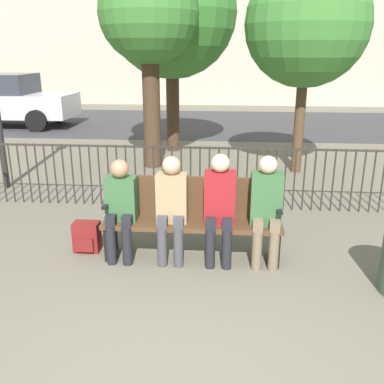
# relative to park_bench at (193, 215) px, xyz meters

# --- Properties ---
(park_bench) EXTENTS (2.02, 0.45, 0.92)m
(park_bench) POSITION_rel_park_bench_xyz_m (0.00, 0.00, 0.00)
(park_bench) COLOR #4C331E
(park_bench) RESTS_ON ground
(seated_person_0) EXTENTS (0.34, 0.39, 1.16)m
(seated_person_0) POSITION_rel_park_bench_xyz_m (-0.80, -0.13, 0.15)
(seated_person_0) COLOR black
(seated_person_0) RESTS_ON ground
(seated_person_1) EXTENTS (0.34, 0.39, 1.20)m
(seated_person_1) POSITION_rel_park_bench_xyz_m (-0.22, -0.13, 0.17)
(seated_person_1) COLOR #3D3D42
(seated_person_1) RESTS_ON ground
(seated_person_2) EXTENTS (0.34, 0.39, 1.24)m
(seated_person_2) POSITION_rel_park_bench_xyz_m (0.31, -0.13, 0.19)
(seated_person_2) COLOR black
(seated_person_2) RESTS_ON ground
(seated_person_3) EXTENTS (0.34, 0.39, 1.23)m
(seated_person_3) POSITION_rel_park_bench_xyz_m (0.81, -0.13, 0.18)
(seated_person_3) COLOR brown
(seated_person_3) RESTS_ON ground
(backpack) EXTENTS (0.30, 0.23, 0.36)m
(backpack) POSITION_rel_park_bench_xyz_m (-1.26, -0.01, -0.32)
(backpack) COLOR maroon
(backpack) RESTS_ON ground
(fence_railing) EXTENTS (9.01, 0.03, 0.95)m
(fence_railing) POSITION_rel_park_bench_xyz_m (-0.02, 1.61, 0.06)
(fence_railing) COLOR #2D2823
(fence_railing) RESTS_ON ground
(tree_0) EXTENTS (2.24, 2.24, 3.86)m
(tree_0) POSITION_rel_park_bench_xyz_m (1.75, 3.82, 2.23)
(tree_0) COLOR #4C3823
(tree_0) RESTS_ON ground
(tree_1) EXTENTS (1.90, 1.90, 3.93)m
(tree_1) POSITION_rel_park_bench_xyz_m (-1.15, 4.00, 2.40)
(tree_1) COLOR #422D1E
(tree_1) RESTS_ON ground
(tree_2) EXTENTS (2.88, 2.88, 4.54)m
(tree_2) POSITION_rel_park_bench_xyz_m (-0.92, 5.54, 2.59)
(tree_2) COLOR #422D1E
(tree_2) RESTS_ON ground
(street_surface) EXTENTS (24.00, 6.00, 0.01)m
(street_surface) POSITION_rel_park_bench_xyz_m (0.00, 9.69, -0.50)
(street_surface) COLOR #333335
(street_surface) RESTS_ON ground
(parked_car_0) EXTENTS (4.20, 1.94, 1.62)m
(parked_car_0) POSITION_rel_park_bench_xyz_m (-6.65, 8.57, 0.34)
(parked_car_0) COLOR #B7B7BC
(parked_car_0) RESTS_ON ground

